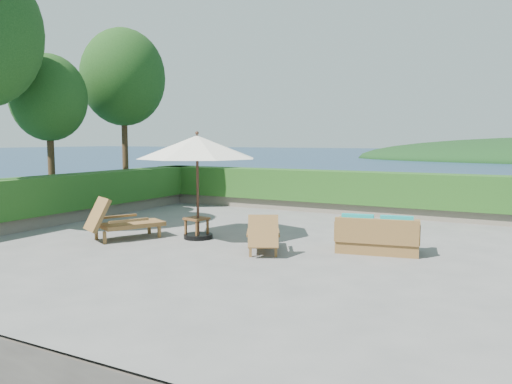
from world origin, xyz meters
The scene contains 14 objects.
ground centered at (0.00, 0.00, 0.00)m, with size 12.00×12.00×0.00m, color gray.
foundation centered at (0.00, 0.00, -1.55)m, with size 12.00×12.00×3.00m, color #5A5347.
ocean centered at (0.00, 0.00, -3.00)m, with size 600.00×600.00×0.00m, color #172B4A.
planter_wall_far centered at (0.00, 5.60, 0.18)m, with size 12.00×0.60×0.36m, color gray.
planter_wall_left centered at (-5.60, 0.00, 0.18)m, with size 0.60×12.00×0.36m, color gray.
hedge_far centered at (0.00, 5.60, 0.85)m, with size 12.40×0.90×1.00m, color #1F4012.
hedge_left centered at (-5.60, 0.00, 0.85)m, with size 0.90×12.40×1.00m, color #1F4012.
tree_mid centered at (-6.40, 0.50, 3.55)m, with size 2.20×2.20×4.83m.
tree_far centered at (-6.00, 3.20, 4.40)m, with size 2.80×2.80×6.03m.
patio_umbrella centered at (-0.85, 0.02, 2.15)m, with size 3.10×3.10×2.55m.
lounge_left centered at (-2.39, -0.92, 0.43)m, with size 1.46×1.91×1.02m.
lounge_right centered at (1.20, -0.57, 0.36)m, with size 1.21×1.59×0.85m.
side_table centered at (-0.90, 0.03, 0.41)m, with size 0.55×0.55×0.50m.
wicker_loveseat centered at (3.30, 0.54, 0.32)m, with size 1.82×1.16×0.83m.
Camera 1 is at (5.86, -9.68, 2.35)m, focal length 35.00 mm.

